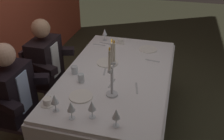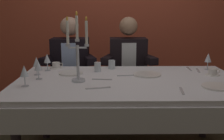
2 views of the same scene
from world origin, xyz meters
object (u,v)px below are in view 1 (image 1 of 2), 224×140
Objects in this scene: wine_glass_1 at (105,32)px; seated_diner_0 at (12,92)px; dinner_plate_1 at (148,49)px; wine_glass_2 at (92,106)px; water_tumbler_0 at (75,70)px; candelabra at (112,74)px; coffee_cup_1 at (120,41)px; coffee_cup_0 at (47,102)px; dinner_plate_2 at (81,96)px; wine_glass_3 at (116,114)px; wine_glass_4 at (55,100)px; water_tumbler_1 at (81,78)px; wine_glass_0 at (71,107)px; dining_table at (117,82)px; dinner_plate_0 at (108,63)px; seated_diner_1 at (45,61)px.

seated_diner_0 is (-1.41, 0.51, -0.12)m from wine_glass_1.
wine_glass_2 is at bearing 169.33° from dinner_plate_1.
wine_glass_1 is 0.13× the size of seated_diner_0.
wine_glass_1 is 1.51m from seated_diner_0.
seated_diner_0 is (0.15, 0.86, -0.12)m from wine_glass_2.
dinner_plate_1 is at bearing -40.40° from water_tumbler_0.
candelabra is 3.45× the size of wine_glass_2.
seated_diner_0 reaches higher than coffee_cup_1.
dinner_plate_2 is at bearing -53.74° from coffee_cup_0.
wine_glass_3 is 1.62m from coffee_cup_1.
wine_glass_2 is at bearing -90.39° from wine_glass_4.
wine_glass_1 reaches higher than dinner_plate_2.
water_tumbler_1 is at bearing 42.61° from wine_glass_3.
wine_glass_0 is (-0.40, 0.23, -0.11)m from candelabra.
dinner_plate_2 is 1.34× the size of wine_glass_4.
dining_table is 0.58m from dinner_plate_2.
wine_glass_0 is 1.24× the size of coffee_cup_1.
seated_diner_0 reaches higher than dinner_plate_0.
water_tumbler_1 is at bearing 171.10° from coffee_cup_1.
wine_glass_1 reaches higher than dinner_plate_1.
seated_diner_0 is 1.00× the size of seated_diner_1.
candelabra is at bearing -49.89° from wine_glass_4.
coffee_cup_1 is at bearing -1.34° from dinner_plate_0.
wine_glass_3 is (0.00, -0.37, 0.00)m from wine_glass_0.
dinner_plate_2 is at bearing -82.14° from seated_diner_0.
wine_glass_0 is at bearing -141.20° from seated_diner_1.
dining_table is at bearing -169.38° from coffee_cup_1.
wine_glass_2 is at bearing -149.97° from water_tumbler_1.
seated_diner_1 is at bearing 49.31° from dinner_plate_2.
wine_glass_2 is (0.06, -0.16, 0.00)m from wine_glass_0.
candelabra is at bearing -160.89° from wine_glass_1.
dinner_plate_2 is 1.34× the size of wine_glass_3.
coffee_cup_1 is at bearing -3.26° from dinner_plate_2.
water_tumbler_1 is at bearing 30.03° from wine_glass_2.
coffee_cup_1 is (1.19, 0.20, -0.20)m from candelabra.
dining_table is 11.83× the size of wine_glass_4.
wine_glass_4 reaches higher than coffee_cup_0.
seated_diner_0 is (-0.19, 0.94, -0.23)m from candelabra.
wine_glass_3 is 0.74m from water_tumbler_1.
dining_table is 0.87m from wine_glass_4.
seated_diner_1 is at bearing 29.29° from coffee_cup_0.
wine_glass_3 is at bearing 177.95° from dinner_plate_1.
seated_diner_1 is at bearing 133.70° from coffee_cup_1.
wine_glass_2 is at bearing -146.92° from water_tumbler_0.
wine_glass_3 is 0.67m from coffee_cup_0.
wine_glass_1 is 1.71m from wine_glass_3.
wine_glass_0 and wine_glass_3 have the same top height.
seated_diner_1 is (0.67, 0.00, 0.00)m from seated_diner_0.
wine_glass_4 is at bearing -119.67° from coffee_cup_0.
water_tumbler_1 reaches higher than dining_table.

